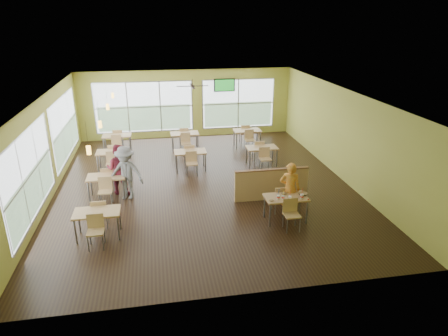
{
  "coord_description": "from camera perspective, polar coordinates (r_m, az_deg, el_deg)",
  "views": [
    {
      "loc": [
        -1.53,
        -12.8,
        5.6
      ],
      "look_at": [
        0.56,
        -0.98,
        0.95
      ],
      "focal_mm": 32.0,
      "sensor_mm": 36.0,
      "label": 1
    }
  ],
  "objects": [
    {
      "name": "patron_maroon",
      "position": [
        13.53,
        -14.79,
        -0.14
      ],
      "size": [
        0.97,
        0.84,
        1.69
      ],
      "primitive_type": "imported",
      "rotation": [
        0.0,
        0.0,
        2.86
      ],
      "color": "maroon",
      "rests_on": "floor"
    },
    {
      "name": "man_plaid",
      "position": [
        11.81,
        9.38,
        -3.0
      ],
      "size": [
        0.7,
        0.58,
        1.65
      ],
      "primitive_type": "imported",
      "rotation": [
        0.0,
        0.0,
        2.79
      ],
      "color": "orange",
      "rests_on": "floor"
    },
    {
      "name": "dining_tables",
      "position": [
        15.35,
        -7.71,
        2.08
      ],
      "size": [
        6.92,
        8.72,
        0.87
      ],
      "color": "tan",
      "rests_on": "floor"
    },
    {
      "name": "cup_yellow",
      "position": [
        11.31,
        8.44,
        -4.13
      ],
      "size": [
        0.08,
        0.08,
        0.31
      ],
      "color": "white",
      "rests_on": "main_table"
    },
    {
      "name": "cup_red_near",
      "position": [
        11.27,
        9.4,
        -4.25
      ],
      "size": [
        0.09,
        0.09,
        0.34
      ],
      "color": "white",
      "rests_on": "main_table"
    },
    {
      "name": "room",
      "position": [
        13.5,
        -3.08,
        3.9
      ],
      "size": [
        12.0,
        12.04,
        3.2
      ],
      "color": "black",
      "rests_on": "ground"
    },
    {
      "name": "tv_backwall",
      "position": [
        19.25,
        0.06,
        11.75
      ],
      "size": [
        1.0,
        0.07,
        0.6
      ],
      "color": "black",
      "rests_on": "wall_back"
    },
    {
      "name": "patron_grey",
      "position": [
        13.07,
        -13.84,
        -0.67
      ],
      "size": [
        1.29,
        1.0,
        1.76
      ],
      "primitive_type": "imported",
      "rotation": [
        0.0,
        0.0,
        -0.34
      ],
      "color": "slate",
      "rests_on": "floor"
    },
    {
      "name": "cup_blue",
      "position": [
        11.28,
        7.76,
        -4.13
      ],
      "size": [
        0.09,
        0.09,
        0.34
      ],
      "color": "white",
      "rests_on": "main_table"
    },
    {
      "name": "wrapper_right",
      "position": [
        11.35,
        10.13,
        -4.39
      ],
      "size": [
        0.15,
        0.13,
        0.04
      ],
      "primitive_type": "ellipsoid",
      "rotation": [
        0.0,
        0.0,
        0.06
      ],
      "color": "#987949",
      "rests_on": "main_table"
    },
    {
      "name": "wrapper_mid",
      "position": [
        11.64,
        8.54,
        -3.59
      ],
      "size": [
        0.23,
        0.22,
        0.05
      ],
      "primitive_type": "ellipsoid",
      "rotation": [
        0.0,
        0.0,
        0.32
      ],
      "color": "#987949",
      "rests_on": "main_table"
    },
    {
      "name": "half_wall_divider",
      "position": [
        12.84,
        6.78,
        -2.28
      ],
      "size": [
        2.4,
        0.14,
        1.04
      ],
      "color": "tan",
      "rests_on": "floor"
    },
    {
      "name": "ketchup_cup",
      "position": [
        11.42,
        11.97,
        -4.41
      ],
      "size": [
        0.06,
        0.06,
        0.02
      ],
      "primitive_type": "cylinder",
      "color": "#9D270C",
      "rests_on": "main_table"
    },
    {
      "name": "main_table",
      "position": [
        11.55,
        8.84,
        -4.61
      ],
      "size": [
        1.22,
        1.52,
        0.87
      ],
      "color": "tan",
      "rests_on": "floor"
    },
    {
      "name": "ceiling_fan",
      "position": [
        16.1,
        -4.54,
        11.61
      ],
      "size": [
        1.25,
        1.25,
        0.29
      ],
      "color": "#2D2119",
      "rests_on": "ceiling"
    },
    {
      "name": "pendant_lights",
      "position": [
        13.94,
        -16.78,
        7.22
      ],
      "size": [
        0.11,
        7.31,
        0.86
      ],
      "color": "#2D2119",
      "rests_on": "ceiling"
    },
    {
      "name": "window_bays",
      "position": [
        16.45,
        -13.68,
        6.04
      ],
      "size": [
        9.24,
        10.24,
        2.38
      ],
      "color": "white",
      "rests_on": "room"
    },
    {
      "name": "food_basket",
      "position": [
        11.67,
        11.22,
        -3.65
      ],
      "size": [
        0.26,
        0.26,
        0.06
      ],
      "color": "black",
      "rests_on": "main_table"
    },
    {
      "name": "cup_red_far",
      "position": [
        11.42,
        11.06,
        -3.98
      ],
      "size": [
        0.1,
        0.1,
        0.37
      ],
      "color": "white",
      "rests_on": "main_table"
    },
    {
      "name": "wrapper_left",
      "position": [
        11.18,
        6.82,
        -4.62
      ],
      "size": [
        0.17,
        0.16,
        0.04
      ],
      "primitive_type": "ellipsoid",
      "rotation": [
        0.0,
        0.0,
        0.24
      ],
      "color": "#987949",
      "rests_on": "main_table"
    }
  ]
}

